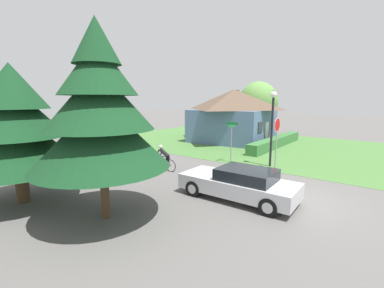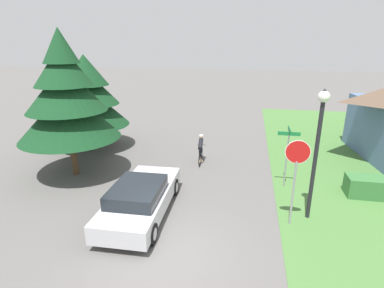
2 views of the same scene
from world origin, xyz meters
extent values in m
plane|color=#5B5956|center=(0.00, 0.00, 0.00)|extent=(140.00, 140.00, 0.00)
cube|color=#BCBCC1|center=(-1.44, 1.90, 0.56)|extent=(1.98, 4.78, 0.61)
cube|color=black|center=(-1.43, 1.52, 1.09)|extent=(1.68, 2.22, 0.45)
cylinder|color=black|center=(-2.29, 3.48, 0.34)|extent=(0.31, 0.68, 0.67)
cylinder|color=#ADADB2|center=(-2.29, 3.48, 0.34)|extent=(0.32, 0.40, 0.39)
cylinder|color=black|center=(-0.68, 3.53, 0.34)|extent=(0.31, 0.68, 0.67)
cylinder|color=#ADADB2|center=(-0.68, 3.53, 0.34)|extent=(0.32, 0.40, 0.39)
cylinder|color=black|center=(-2.20, 0.27, 0.34)|extent=(0.31, 0.68, 0.67)
cylinder|color=#ADADB2|center=(-2.20, 0.27, 0.34)|extent=(0.32, 0.40, 0.39)
cylinder|color=black|center=(-0.59, 0.32, 0.34)|extent=(0.31, 0.68, 0.67)
cylinder|color=#ADADB2|center=(-0.59, 0.32, 0.34)|extent=(0.32, 0.40, 0.39)
torus|color=black|center=(-0.14, 6.78, 0.34)|extent=(0.08, 0.72, 0.72)
torus|color=black|center=(-0.20, 7.75, 0.34)|extent=(0.08, 0.72, 0.72)
cylinder|color=black|center=(-0.16, 7.02, 0.51)|extent=(0.05, 0.17, 0.58)
cylinder|color=black|center=(-0.18, 7.38, 0.52)|extent=(0.07, 0.61, 0.63)
cylinder|color=black|center=(-0.17, 7.31, 0.81)|extent=(0.08, 0.72, 0.07)
cylinder|color=black|center=(-0.15, 6.94, 0.28)|extent=(0.05, 0.33, 0.15)
cylinder|color=black|center=(-0.15, 6.87, 0.57)|extent=(0.04, 0.21, 0.46)
cylinder|color=black|center=(-0.19, 7.71, 0.58)|extent=(0.04, 0.12, 0.49)
cylinder|color=black|center=(-0.19, 7.67, 0.82)|extent=(0.44, 0.05, 0.02)
ellipsoid|color=black|center=(-0.15, 6.95, 0.81)|extent=(0.09, 0.20, 0.05)
cylinder|color=black|center=(-0.16, 6.94, 0.63)|extent=(0.12, 0.25, 0.48)
cylinder|color=black|center=(-0.16, 7.10, 0.55)|extent=(0.12, 0.25, 0.63)
cylinder|color=beige|center=(-0.16, 7.01, 0.25)|extent=(0.08, 0.08, 0.30)
cylinder|color=beige|center=(-0.11, 7.17, 0.16)|extent=(0.17, 0.08, 0.21)
cylinder|color=black|center=(-0.17, 7.22, 1.03)|extent=(0.26, 0.67, 0.53)
cylinder|color=black|center=(-0.19, 7.44, 1.00)|extent=(0.08, 0.24, 0.35)
cylinder|color=black|center=(-0.19, 7.72, 1.00)|extent=(0.08, 0.24, 0.35)
sphere|color=beige|center=(-0.18, 7.49, 1.34)|extent=(0.19, 0.19, 0.19)
ellipsoid|color=white|center=(-0.18, 7.49, 1.39)|extent=(0.22, 0.18, 0.12)
cylinder|color=gray|center=(3.76, 2.23, 1.15)|extent=(0.07, 0.07, 2.30)
cylinder|color=red|center=(3.76, 2.23, 2.62)|extent=(0.75, 0.04, 0.75)
cylinder|color=silver|center=(3.76, 2.23, 2.62)|extent=(0.79, 0.03, 0.79)
cylinder|color=black|center=(4.43, 2.78, 2.07)|extent=(0.14, 0.14, 4.14)
sphere|color=white|center=(4.43, 2.78, 4.31)|extent=(0.37, 0.37, 0.37)
cone|color=black|center=(4.43, 2.78, 4.50)|extent=(0.22, 0.22, 0.15)
cylinder|color=gray|center=(3.84, 5.17, 1.16)|extent=(0.06, 0.06, 2.32)
cube|color=#197238|center=(3.84, 5.17, 2.38)|extent=(0.90, 0.03, 0.16)
cube|color=#197238|center=(3.84, 5.17, 2.54)|extent=(0.03, 0.90, 0.16)
cylinder|color=#4C3823|center=(-5.74, 4.66, 0.90)|extent=(0.29, 0.29, 1.80)
cone|color=#143D1E|center=(-5.74, 4.66, 2.94)|extent=(4.43, 4.43, 2.27)
cone|color=#143D1E|center=(-5.74, 4.66, 4.05)|extent=(3.46, 3.46, 2.00)
cone|color=#143D1E|center=(-5.74, 4.66, 5.01)|extent=(2.48, 2.48, 1.73)
cone|color=#143D1E|center=(-5.74, 4.66, 5.83)|extent=(1.51, 1.51, 1.45)
cylinder|color=#4C3823|center=(-6.94, 8.47, 0.69)|extent=(0.47, 0.47, 1.38)
cone|color=#143D1E|center=(-6.94, 8.47, 2.49)|extent=(4.51, 4.51, 2.23)
cone|color=#143D1E|center=(-6.94, 8.47, 3.58)|extent=(3.52, 3.52, 1.96)
cone|color=#143D1E|center=(-6.94, 8.47, 4.52)|extent=(2.52, 2.52, 1.69)
camera|label=1|loc=(-10.48, -2.78, 4.01)|focal=24.00mm
camera|label=2|loc=(2.15, -7.14, 5.85)|focal=28.00mm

